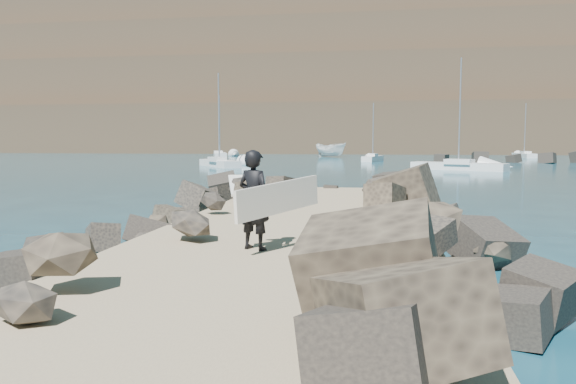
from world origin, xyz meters
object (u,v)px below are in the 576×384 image
(sailboat_d, at_px, (524,155))
(surfboard_resting, at_px, (238,189))
(surfer_with_board, at_px, (258,200))
(boat_imported, at_px, (331,150))

(sailboat_d, bearing_deg, surfboard_resting, -110.15)
(surfer_with_board, xyz_separation_m, sailboat_d, (23.64, 77.96, -1.16))
(boat_imported, xyz_separation_m, sailboat_d, (28.59, 1.39, -0.76))
(boat_imported, distance_m, sailboat_d, 28.63)
(surfboard_resting, relative_size, surfer_with_board, 1.11)
(sailboat_d, bearing_deg, boat_imported, -177.22)
(boat_imported, distance_m, surfer_with_board, 76.73)
(surfer_with_board, bearing_deg, sailboat_d, 73.13)
(surfboard_resting, height_order, sailboat_d, sailboat_d)
(boat_imported, height_order, sailboat_d, sailboat_d)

